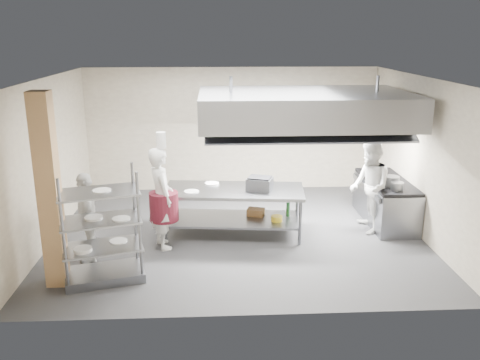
{
  "coord_description": "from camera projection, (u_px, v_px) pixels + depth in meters",
  "views": [
    {
      "loc": [
        -0.44,
        -9.24,
        3.79
      ],
      "look_at": [
        0.06,
        0.2,
        1.03
      ],
      "focal_mm": 38.0,
      "sensor_mm": 36.0,
      "label": 1
    }
  ],
  "objects": [
    {
      "name": "hood_strip_b",
      "position": [
        349.0,
        124.0,
        9.85
      ],
      "size": [
        1.6,
        0.12,
        0.04
      ],
      "primitive_type": "cube",
      "color": "white",
      "rests_on": "exhaust_hood"
    },
    {
      "name": "chef_line",
      "position": [
        369.0,
        187.0,
        9.83
      ],
      "size": [
        0.72,
        0.91,
        1.81
      ],
      "primitive_type": "imported",
      "rotation": [
        0.0,
        0.0,
        -1.61
      ],
      "color": "white",
      "rests_on": "floor"
    },
    {
      "name": "wall_shelf",
      "position": [
        306.0,
        130.0,
        12.34
      ],
      "size": [
        1.5,
        0.28,
        0.04
      ],
      "primitive_type": "cube",
      "color": "gray",
      "rests_on": "wall_back"
    },
    {
      "name": "range_top",
      "position": [
        387.0,
        181.0,
        10.33
      ],
      "size": [
        0.78,
        1.96,
        0.06
      ],
      "primitive_type": "cube",
      "color": "black",
      "rests_on": "cooking_range"
    },
    {
      "name": "wall_right",
      "position": [
        420.0,
        157.0,
        9.7
      ],
      "size": [
        0.0,
        6.0,
        6.0
      ],
      "primitive_type": "plane",
      "rotation": [
        1.57,
        0.0,
        -1.57
      ],
      "color": "#A0937F",
      "rests_on": "ground"
    },
    {
      "name": "chef_plating",
      "position": [
        87.0,
        217.0,
        8.6
      ],
      "size": [
        0.6,
        0.98,
        1.56
      ],
      "primitive_type": "imported",
      "rotation": [
        0.0,
        0.0,
        -1.31
      ],
      "color": "white",
      "rests_on": "floor"
    },
    {
      "name": "cooking_range",
      "position": [
        385.0,
        202.0,
        10.46
      ],
      "size": [
        0.8,
        2.0,
        0.84
      ],
      "primitive_type": "cube",
      "color": "gray",
      "rests_on": "floor"
    },
    {
      "name": "pass_rack",
      "position": [
        101.0,
        226.0,
        7.85
      ],
      "size": [
        1.35,
        0.99,
        1.81
      ],
      "primitive_type": null,
      "rotation": [
        0.0,
        0.0,
        0.26
      ],
      "color": "gray",
      "rests_on": "floor"
    },
    {
      "name": "floor",
      "position": [
        237.0,
        233.0,
        9.94
      ],
      "size": [
        7.0,
        7.0,
        0.0
      ],
      "primitive_type": "plane",
      "color": "#313133",
      "rests_on": "ground"
    },
    {
      "name": "island",
      "position": [
        234.0,
        212.0,
        9.82
      ],
      "size": [
        2.76,
        1.38,
        0.91
      ],
      "primitive_type": null,
      "rotation": [
        0.0,
        0.0,
        -0.1
      ],
      "color": "slate",
      "rests_on": "floor"
    },
    {
      "name": "wall_left",
      "position": [
        48.0,
        162.0,
        9.35
      ],
      "size": [
        0.0,
        6.0,
        6.0
      ],
      "primitive_type": "plane",
      "rotation": [
        1.57,
        0.0,
        1.57
      ],
      "color": "#A0937F",
      "rests_on": "ground"
    },
    {
      "name": "hood_strip_a",
      "position": [
        257.0,
        125.0,
        9.76
      ],
      "size": [
        1.6,
        0.12,
        0.04
      ],
      "primitive_type": "cube",
      "color": "white",
      "rests_on": "exhaust_hood"
    },
    {
      "name": "island_worktop",
      "position": [
        234.0,
        191.0,
        9.7
      ],
      "size": [
        2.76,
        1.38,
        0.06
      ],
      "primitive_type": "cube",
      "rotation": [
        0.0,
        0.0,
        -0.1
      ],
      "color": "gray",
      "rests_on": "island"
    },
    {
      "name": "wicker_basket",
      "position": [
        256.0,
        212.0,
        9.98
      ],
      "size": [
        0.38,
        0.31,
        0.14
      ],
      "primitive_type": "cube",
      "rotation": [
        0.0,
        0.0,
        -0.32
      ],
      "color": "olive",
      "rests_on": "island_undershelf"
    },
    {
      "name": "exhaust_hood",
      "position": [
        304.0,
        108.0,
        9.72
      ],
      "size": [
        4.0,
        2.5,
        0.6
      ],
      "primitive_type": "cube",
      "color": "gray",
      "rests_on": "ceiling"
    },
    {
      "name": "griddle",
      "position": [
        260.0,
        184.0,
        9.63
      ],
      "size": [
        0.56,
        0.49,
        0.23
      ],
      "primitive_type": "cube",
      "rotation": [
        0.0,
        0.0,
        -0.34
      ],
      "color": "slate",
      "rests_on": "island_worktop"
    },
    {
      "name": "wall_back",
      "position": [
        232.0,
        130.0,
        12.4
      ],
      "size": [
        7.0,
        0.0,
        7.0
      ],
      "primitive_type": "plane",
      "rotation": [
        1.57,
        0.0,
        0.0
      ],
      "color": "#A0937F",
      "rests_on": "ground"
    },
    {
      "name": "column",
      "position": [
        49.0,
        192.0,
        7.56
      ],
      "size": [
        0.3,
        0.3,
        3.0
      ],
      "primitive_type": "cube",
      "color": "tan",
      "rests_on": "floor"
    },
    {
      "name": "stockpot",
      "position": [
        391.0,
        181.0,
        9.87
      ],
      "size": [
        0.3,
        0.3,
        0.21
      ],
      "primitive_type": "cylinder",
      "color": "gray",
      "rests_on": "range_top"
    },
    {
      "name": "plate_stack",
      "position": [
        103.0,
        246.0,
        7.94
      ],
      "size": [
        0.28,
        0.28,
        0.05
      ],
      "primitive_type": "cylinder",
      "color": "white",
      "rests_on": "pass_rack"
    },
    {
      "name": "ceiling",
      "position": [
        237.0,
        78.0,
        9.1
      ],
      "size": [
        7.0,
        7.0,
        0.0
      ],
      "primitive_type": "plane",
      "rotation": [
        3.14,
        0.0,
        0.0
      ],
      "color": "silver",
      "rests_on": "wall_back"
    },
    {
      "name": "chef_head",
      "position": [
        161.0,
        198.0,
        9.09
      ],
      "size": [
        0.67,
        0.8,
        1.86
      ],
      "primitive_type": "imported",
      "rotation": [
        0.0,
        0.0,
        1.95
      ],
      "color": "white",
      "rests_on": "floor"
    },
    {
      "name": "island_undershelf",
      "position": [
        234.0,
        219.0,
        9.86
      ],
      "size": [
        2.54,
        1.25,
        0.04
      ],
      "primitive_type": "cube",
      "rotation": [
        0.0,
        0.0,
        -0.1
      ],
      "color": "slate",
      "rests_on": "island"
    }
  ]
}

